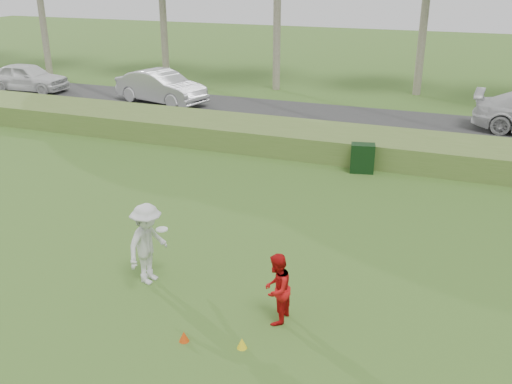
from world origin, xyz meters
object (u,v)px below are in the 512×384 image
at_px(cone_orange, 184,336).
at_px(utility_cabinet, 362,158).
at_px(player_white, 148,244).
at_px(cone_yellow, 242,343).
at_px(car_mid, 161,87).
at_px(player_red, 277,289).
at_px(car_left, 28,77).

relative_size(cone_orange, utility_cabinet, 0.21).
relative_size(player_white, cone_yellow, 8.82).
distance_m(player_white, car_mid, 18.58).
relative_size(player_red, utility_cabinet, 1.48).
bearing_deg(player_red, car_left, -126.69).
bearing_deg(car_left, cone_yellow, -134.48).
bearing_deg(player_white, player_red, -91.38).
relative_size(cone_yellow, car_left, 0.05).
bearing_deg(player_white, car_mid, 35.65).
bearing_deg(utility_cabinet, player_red, -100.90).
distance_m(cone_orange, utility_cabinet, 11.20).
xyz_separation_m(player_white, utility_cabinet, (3.13, 9.34, -0.45)).
height_order(player_white, cone_orange, player_white).
height_order(player_red, cone_orange, player_red).
relative_size(utility_cabinet, car_left, 0.22).
bearing_deg(cone_orange, cone_yellow, 10.26).
relative_size(player_white, utility_cabinet, 1.87).
relative_size(player_red, car_mid, 0.30).
bearing_deg(cone_yellow, player_white, 152.17).
relative_size(cone_yellow, car_mid, 0.04).
distance_m(player_white, car_left, 24.05).
bearing_deg(utility_cabinet, cone_orange, -108.56).
distance_m(cone_orange, cone_yellow, 1.17).
bearing_deg(player_white, car_left, 54.42).
bearing_deg(car_mid, car_left, 104.31).
bearing_deg(cone_orange, car_left, 137.45).
height_order(cone_yellow, car_left, car_left).
distance_m(utility_cabinet, car_mid, 13.94).
height_order(player_red, cone_yellow, player_red).
height_order(player_red, car_left, car_left).
bearing_deg(car_left, player_red, -132.26).
relative_size(cone_orange, car_left, 0.05).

